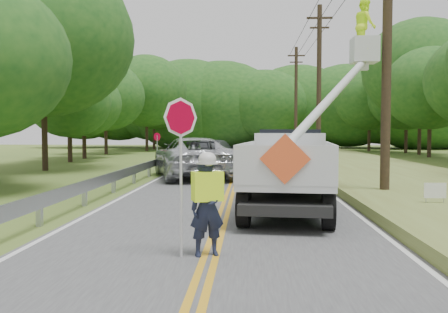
{
  "coord_description": "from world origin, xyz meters",
  "views": [
    {
      "loc": [
        0.67,
        -6.65,
        2.16
      ],
      "look_at": [
        0.0,
        6.0,
        1.5
      ],
      "focal_mm": 38.74,
      "sensor_mm": 36.0,
      "label": 1
    }
  ],
  "objects": [
    {
      "name": "ground",
      "position": [
        0.0,
        0.0,
        0.0
      ],
      "size": [
        140.0,
        140.0,
        0.0
      ],
      "primitive_type": "plane",
      "color": "#496228",
      "rests_on": "ground"
    },
    {
      "name": "road",
      "position": [
        0.0,
        14.0,
        0.01
      ],
      "size": [
        7.2,
        96.0,
        0.03
      ],
      "color": "#454547",
      "rests_on": "ground"
    },
    {
      "name": "guardrail",
      "position": [
        -4.02,
        14.91,
        0.55
      ],
      "size": [
        0.18,
        48.0,
        0.77
      ],
      "color": "#A1A6A9",
      "rests_on": "ground"
    },
    {
      "name": "utility_poles",
      "position": [
        5.0,
        17.02,
        5.27
      ],
      "size": [
        1.6,
        43.3,
        10.0
      ],
      "color": "black",
      "rests_on": "ground"
    },
    {
      "name": "tall_grass_verge",
      "position": [
        7.1,
        14.0,
        0.15
      ],
      "size": [
        7.0,
        96.0,
        0.3
      ],
      "primitive_type": "cube",
      "color": "olive",
      "rests_on": "ground"
    },
    {
      "name": "treeline_left",
      "position": [
        -10.85,
        29.46,
        5.9
      ],
      "size": [
        10.96,
        57.15,
        11.62
      ],
      "color": "#332319",
      "rests_on": "ground"
    },
    {
      "name": "treeline_horizon",
      "position": [
        2.34,
        56.2,
        5.5
      ],
      "size": [
        56.85,
        15.01,
        12.08
      ],
      "color": "#1A4B1A",
      "rests_on": "ground"
    },
    {
      "name": "flagger",
      "position": [
        -0.06,
        1.54,
        0.99
      ],
      "size": [
        1.05,
        0.63,
        2.71
      ],
      "color": "#191E33",
      "rests_on": "road"
    },
    {
      "name": "bucket_truck",
      "position": [
        2.03,
        7.35,
        1.47
      ],
      "size": [
        4.36,
        6.52,
        6.3
      ],
      "color": "black",
      "rests_on": "road"
    },
    {
      "name": "suv_silver",
      "position": [
        -1.97,
        15.59,
        0.95
      ],
      "size": [
        4.79,
        7.27,
        1.86
      ],
      "primitive_type": "imported",
      "rotation": [
        0.0,
        0.0,
        3.42
      ],
      "color": "silver",
      "rests_on": "road"
    },
    {
      "name": "suv_darkgrey",
      "position": [
        -1.51,
        23.55,
        0.83
      ],
      "size": [
        3.25,
        5.89,
        1.62
      ],
      "primitive_type": "imported",
      "rotation": [
        0.0,
        0.0,
        2.96
      ],
      "color": "#3C4044",
      "rests_on": "road"
    },
    {
      "name": "stop_sign_permanent",
      "position": [
        -4.24,
        18.78,
        1.35
      ],
      "size": [
        0.32,
        0.34,
        2.09
      ],
      "color": "#A1A6A9",
      "rests_on": "ground"
    },
    {
      "name": "yard_sign",
      "position": [
        5.5,
        6.12,
        0.59
      ],
      "size": [
        0.57,
        0.03,
        0.82
      ],
      "color": "white",
      "rests_on": "ground"
    }
  ]
}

